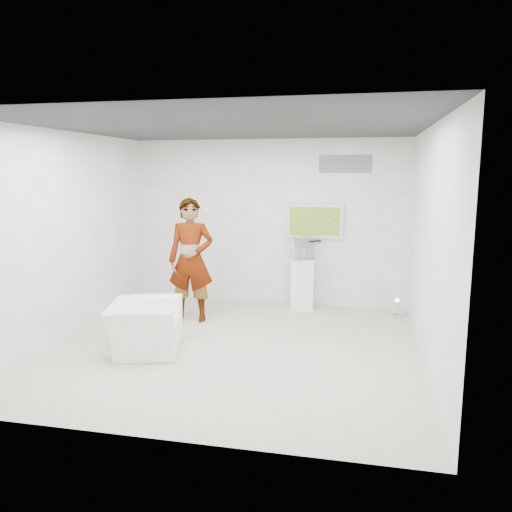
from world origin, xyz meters
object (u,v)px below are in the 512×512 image
person (191,260)px  pedestal (302,284)px  floor_uplight (397,308)px  tv (315,221)px  armchair (145,327)px

person → pedestal: (1.69, 1.07, -0.55)m
floor_uplight → person: bearing=-165.2°
person → floor_uplight: size_ratio=6.61×
pedestal → floor_uplight: (1.64, -0.20, -0.30)m
floor_uplight → tv: bearing=162.9°
person → floor_uplight: person is taller
floor_uplight → pedestal: bearing=173.1°
person → pedestal: person is taller
tv → pedestal: tv is taller
armchair → pedestal: 3.17m
tv → pedestal: size_ratio=1.11×
pedestal → floor_uplight: 1.68m
tv → floor_uplight: (1.45, -0.45, -1.40)m
pedestal → floor_uplight: size_ratio=2.97×
pedestal → armchair: bearing=-125.1°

